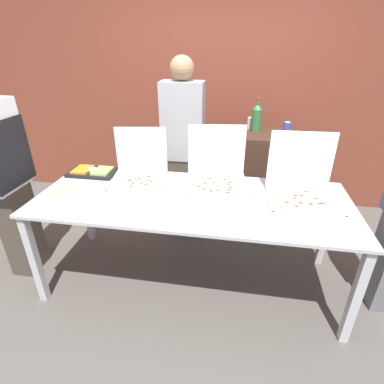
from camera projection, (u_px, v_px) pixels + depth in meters
name	position (u px, v px, depth m)	size (l,w,h in m)	color
ground_plane	(192.00, 278.00, 2.72)	(16.00, 16.00, 0.00)	#514C47
brick_wall_behind	(215.00, 90.00, 3.59)	(10.00, 0.06, 2.80)	brown
buffet_table	(192.00, 207.00, 2.39)	(2.45, 0.96, 0.83)	#B7BABF
pizza_box_far_left	(301.00, 191.00, 2.27)	(0.51, 0.53, 0.49)	white
pizza_box_near_left	(140.00, 175.00, 2.56)	(0.51, 0.52, 0.44)	white
pizza_box_near_right	(216.00, 178.00, 2.48)	(0.54, 0.56, 0.48)	white
paper_plate_front_center	(59.00, 193.00, 2.39)	(0.25, 0.25, 0.03)	white
veggie_tray	(93.00, 172.00, 2.76)	(0.43, 0.25, 0.05)	black
sideboard_podium	(258.00, 182.00, 3.30)	(0.66, 0.53, 1.09)	#382319
soda_bottle	(257.00, 117.00, 3.05)	(0.10, 0.10, 0.34)	#2D6638
soda_can_silver	(250.00, 123.00, 3.18)	(0.07, 0.07, 0.12)	silver
soda_can_colored	(287.00, 128.00, 3.00)	(0.07, 0.07, 0.12)	#334CB2
person_guest_plaid	(183.00, 150.00, 2.97)	(0.40, 0.22, 1.83)	#473D33
person_server_vest	(3.00, 171.00, 2.43)	(0.24, 0.42, 1.75)	#473D33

